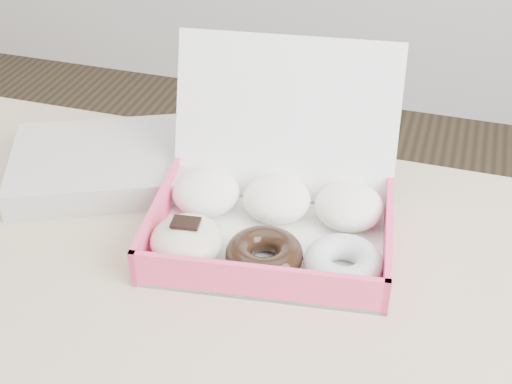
% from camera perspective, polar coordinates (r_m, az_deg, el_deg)
% --- Properties ---
extents(table, '(1.20, 0.80, 0.75)m').
position_cam_1_polar(table, '(0.96, -12.47, -10.70)').
color(table, tan).
rests_on(table, ground).
extents(donut_box, '(0.35, 0.33, 0.22)m').
position_cam_1_polar(donut_box, '(0.94, 1.16, -1.61)').
color(donut_box, white).
rests_on(donut_box, table).
extents(newspapers, '(0.32, 0.29, 0.04)m').
position_cam_1_polar(newspapers, '(1.09, -12.34, 2.21)').
color(newspapers, silver).
rests_on(newspapers, table).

